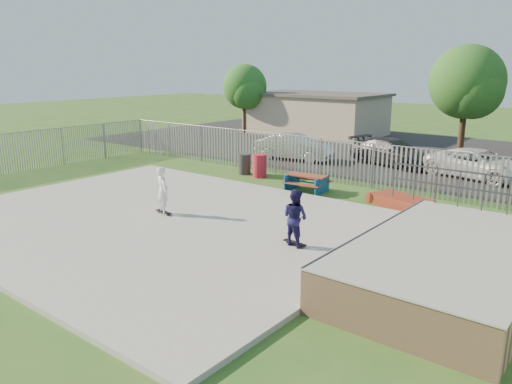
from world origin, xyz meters
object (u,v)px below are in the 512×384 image
Objects in this scene: funbox at (401,202)px; tree_mid at (467,82)px; car_dark at (392,152)px; picnic_table at (307,183)px; trash_bin_grey at (245,164)px; skater_navy at (295,217)px; trash_bin_red at (260,166)px; tree_left at (245,87)px; skater_white at (163,191)px; car_silver at (294,147)px; car_white at (478,164)px.

tree_mid is at bearing 114.63° from funbox.
picnic_table is at bearing -170.62° from car_dark.
trash_bin_grey is 10.68m from skater_navy.
skater_navy reaches higher than trash_bin_red.
funbox is 8.60m from trash_bin_grey.
tree_left is at bearing 82.68° from car_dark.
car_silver is at bearing -59.25° from skater_white.
funbox is at bearing -6.49° from trash_bin_grey.
car_white is (0.83, 7.12, 0.48)m from funbox.
funbox is 0.49× the size of car_white.
tree_mid is 3.84× the size of skater_navy.
tree_left is at bearing -39.06° from skater_white.
car_white is 13.43m from skater_navy.
car_white is at bearing -91.37° from car_silver.
trash_bin_red is at bearing -47.90° from tree_left.
tree_left is at bearing 42.76° from car_silver.
car_silver is at bearing 124.49° from car_dark.
skater_white is (-4.52, -18.80, -3.35)m from tree_mid.
trash_bin_red is 1.03m from trash_bin_grey.
tree_mid is (6.98, 11.34, 3.83)m from trash_bin_grey.
car_silver is 12.72m from tree_left.
tree_left is at bearing 131.44° from picnic_table.
car_silver is at bearing 92.44° from trash_bin_grey.
skater_navy reaches higher than car_silver.
car_silver is (-4.55, 5.75, 0.38)m from picnic_table.
trash_bin_grey is 8.24m from car_dark.
tree_mid is (17.04, -0.83, 0.71)m from tree_left.
trash_bin_red is at bearing -175.64° from car_silver.
picnic_table is 6.69m from skater_white.
trash_bin_grey is at bearing 172.41° from car_silver.
car_white is (5.02, 7.21, 0.33)m from picnic_table.
skater_navy is at bearing -42.40° from trash_bin_grey.
trash_bin_grey is 13.86m from tree_mid.
tree_left is (-14.90, 5.51, 2.90)m from car_dark.
car_dark reaches higher than picnic_table.
tree_mid reaches higher than skater_navy.
car_silver is at bearing -137.14° from tree_mid.
trash_bin_red is at bearing 163.63° from car_dark.
car_silver reaches higher than picnic_table.
car_white is 6.78m from tree_mid.
skater_white is (12.52, -19.63, -2.64)m from tree_left.
picnic_table is 7.11m from skater_navy.
skater_white is (-5.43, -0.26, 0.00)m from skater_navy.
tree_left is 3.22× the size of skater_white.
funbox is at bearing -141.11° from car_dark.
funbox is 8.51m from car_dark.
picnic_table is 13.29m from tree_mid.
skater_navy is 5.43m from skater_white.
skater_navy reaches higher than car_dark.
trash_bin_red is 7.50m from skater_white.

